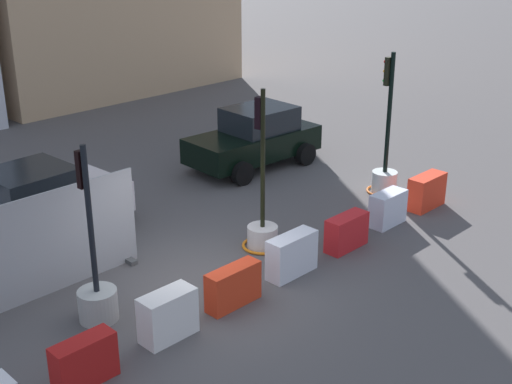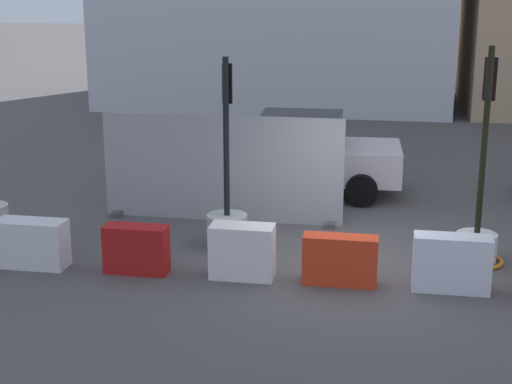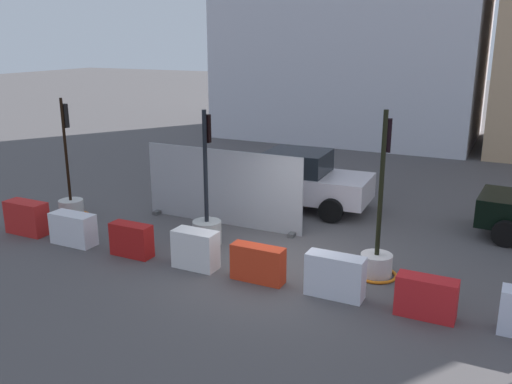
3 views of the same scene
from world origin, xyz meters
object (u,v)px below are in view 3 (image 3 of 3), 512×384
Objects in this scene: construction_barrier_2 at (132,240)px; traffic_light_1 at (207,222)px; construction_barrier_1 at (73,229)px; construction_barrier_3 at (196,249)px; car_white_van at (297,180)px; construction_barrier_4 at (258,264)px; construction_barrier_6 at (426,297)px; traffic_light_0 at (71,203)px; construction_barrier_5 at (335,276)px; traffic_light_2 at (377,252)px; construction_barrier_0 at (27,218)px.

traffic_light_1 is at bearing 50.38° from construction_barrier_2.
construction_barrier_1 is 3.47m from construction_barrier_3.
construction_barrier_4 is at bearing -76.99° from car_white_van.
construction_barrier_2 is 1.02× the size of construction_barrier_3.
construction_barrier_6 is at bearing -0.60° from construction_barrier_4.
traffic_light_0 reaches higher than construction_barrier_5.
traffic_light_2 is at bearing 69.10° from construction_barrier_5.
traffic_light_2 is at bearing 8.79° from construction_barrier_0.
construction_barrier_4 is at bearing -179.26° from construction_barrier_5.
construction_barrier_3 is 0.88× the size of construction_barrier_4.
car_white_van is at bearing 119.00° from construction_barrier_5.
construction_barrier_1 is 0.26× the size of car_white_van.
traffic_light_2 reaches higher than traffic_light_1.
traffic_light_1 is 3.30× the size of construction_barrier_3.
construction_barrier_1 is at bearing -168.91° from traffic_light_2.
construction_barrier_4 reaches higher than construction_barrier_6.
traffic_light_0 is at bearing 170.17° from construction_barrier_5.
traffic_light_2 is at bearing 19.54° from construction_barrier_3.
traffic_light_0 is 8.34m from construction_barrier_5.
traffic_light_1 is at bearing -0.78° from traffic_light_0.
construction_barrier_5 is at bearing 0.82° from construction_barrier_1.
construction_barrier_3 reaches higher than construction_barrier_2.
construction_barrier_2 is 5.65m from car_white_van.
construction_barrier_3 is 5.21m from car_white_van.
construction_barrier_3 is 0.93× the size of construction_barrier_6.
construction_barrier_3 is (5.10, 0.05, 0.00)m from construction_barrier_0.
construction_barrier_5 is at bearing -110.90° from traffic_light_2.
construction_barrier_3 is 3.20m from construction_barrier_5.
car_white_van is (-2.87, 5.18, 0.40)m from construction_barrier_5.
construction_barrier_3 is at bearing 179.37° from construction_barrier_6.
car_white_van reaches higher than construction_barrier_1.
construction_barrier_0 is (-8.80, -1.36, -0.12)m from traffic_light_2.
traffic_light_0 is at bearing 179.27° from traffic_light_2.
traffic_light_2 is at bearing -0.68° from traffic_light_1.
construction_barrier_1 reaches higher than construction_barrier_2.
traffic_light_0 is at bearing 135.33° from construction_barrier_1.
construction_barrier_4 is (6.54, -1.45, -0.03)m from traffic_light_0.
construction_barrier_3 is (3.47, 0.09, 0.04)m from construction_barrier_1.
traffic_light_1 is 2.89× the size of construction_barrier_4.
car_white_van reaches higher than construction_barrier_4.
traffic_light_2 is 1.86m from construction_barrier_6.
traffic_light_1 reaches higher than construction_barrier_3.
construction_barrier_4 is at bearing 0.84° from construction_barrier_1.
construction_barrier_1 is at bearing -179.27° from construction_barrier_2.
construction_barrier_5 is at bearing 178.12° from construction_barrier_6.
construction_barrier_4 is 0.99× the size of construction_barrier_5.
construction_barrier_1 is (-2.95, -1.46, -0.16)m from traffic_light_1.
construction_barrier_5 is (3.72, -1.36, -0.12)m from traffic_light_1.
traffic_light_2 is 1.41m from construction_barrier_5.
construction_barrier_0 is 1.14× the size of construction_barrier_3.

